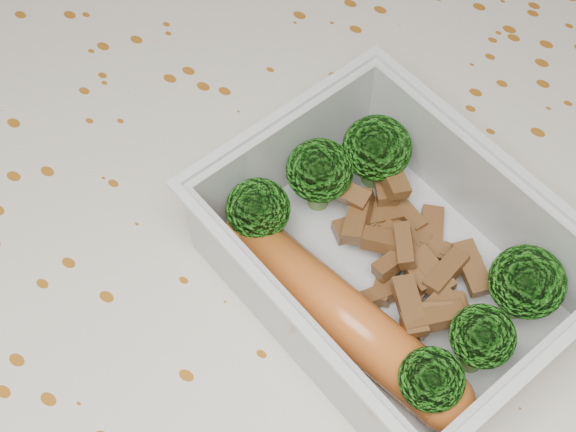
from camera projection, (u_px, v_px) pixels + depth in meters
The scene contains 6 objects.
dining_table at pixel (293, 319), 0.54m from camera, with size 1.40×0.90×0.75m.
tablecloth at pixel (293, 285), 0.50m from camera, with size 1.46×0.96×0.19m.
lunch_container at pixel (389, 266), 0.44m from camera, with size 0.23×0.20×0.07m.
broccoli_florets at pixel (396, 237), 0.43m from camera, with size 0.18×0.14×0.05m.
meat_pile at pixel (407, 253), 0.45m from camera, with size 0.11×0.10×0.03m.
sausage at pixel (341, 314), 0.42m from camera, with size 0.17×0.05×0.03m.
Camera 1 is at (0.12, -0.19, 1.17)m, focal length 50.00 mm.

